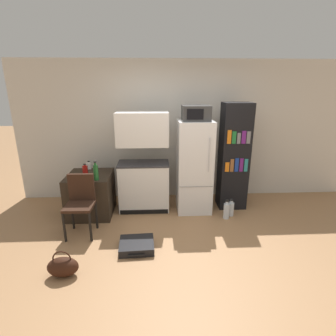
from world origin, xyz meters
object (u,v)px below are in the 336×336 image
microwave (196,113)px  bottle_ketchup_red (85,169)px  bookshelf (234,157)px  bottle_milk_white (89,166)px  water_bottle_middle (226,211)px  bottle_green_tall (96,172)px  bowl (94,176)px  kitchen_hutch (144,167)px  refrigerator (194,167)px  suitcase_large_flat (137,245)px  handbag (63,267)px  water_bottle_front (231,209)px  side_table (91,194)px  chair (81,199)px

microwave → bottle_ketchup_red: microwave is taller
bookshelf → bottle_milk_white: size_ratio=12.96×
bookshelf → water_bottle_middle: bookshelf is taller
bottle_ketchup_red → bottle_green_tall: bearing=-52.1°
bottle_green_tall → bowl: bearing=113.9°
kitchen_hutch → bottle_milk_white: bearing=169.9°
refrigerator → bottle_ketchup_red: (-1.85, -0.03, -0.01)m
microwave → bottle_green_tall: size_ratio=1.46×
microwave → water_bottle_middle: size_ratio=1.34×
suitcase_large_flat → water_bottle_middle: water_bottle_middle is taller
microwave → handbag: bearing=-136.3°
handbag → water_bottle_front: size_ratio=1.18×
refrigerator → microwave: bearing=-105.5°
kitchen_hutch → handbag: 2.06m
kitchen_hutch → water_bottle_middle: 1.59m
side_table → kitchen_hutch: kitchen_hutch is taller
bookshelf → chair: 2.64m
microwave → bottle_milk_white: bearing=172.8°
microwave → bowl: (-1.67, -0.20, -0.98)m
microwave → suitcase_large_flat: bearing=-128.3°
bookshelf → bottle_green_tall: bookshelf is taller
side_table → kitchen_hutch: bearing=9.2°
bottle_milk_white → bottle_ketchup_red: bottle_ketchup_red is taller
refrigerator → microwave: size_ratio=3.54×
kitchen_hutch → bottle_green_tall: size_ratio=5.62×
bookshelf → bowl: 2.41m
bottle_ketchup_red → side_table: bearing=-39.9°
microwave → suitcase_large_flat: size_ratio=0.93×
bookshelf → kitchen_hutch: bearing=-178.6°
bottle_green_tall → handbag: (-0.16, -1.33, -0.71)m
refrigerator → handbag: 2.52m
chair → water_bottle_front: bearing=10.9°
kitchen_hutch → handbag: bearing=-116.9°
chair → handbag: chair is taller
bookshelf → suitcase_large_flat: (-1.65, -1.28, -0.88)m
bowl → chair: (-0.10, -0.50, -0.19)m
chair → kitchen_hutch: bearing=41.3°
bottle_ketchup_red → water_bottle_middle: (2.36, -0.36, -0.64)m
bottle_milk_white → handbag: bearing=-87.2°
side_table → handbag: bearing=-89.2°
side_table → bottle_ketchup_red: bottle_ketchup_red is taller
microwave → bottle_green_tall: (-1.60, -0.35, -0.87)m
bottle_milk_white → handbag: bottle_milk_white is taller
water_bottle_middle → bowl: bearing=174.9°
refrigerator → suitcase_large_flat: refrigerator is taller
microwave → bottle_milk_white: 2.09m
bowl → bookshelf: bearing=7.0°
side_table → handbag: 1.61m
bottle_ketchup_red → water_bottle_middle: bearing=-8.7°
microwave → bottle_milk_white: (-1.85, 0.23, -0.94)m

